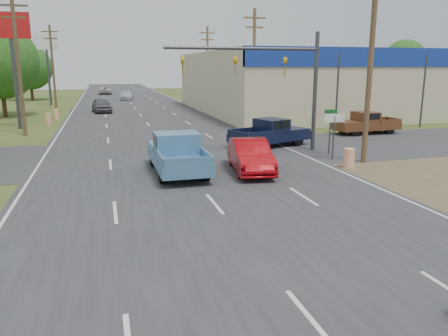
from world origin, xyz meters
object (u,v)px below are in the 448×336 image
object	(u,v)px
distant_car_white	(105,90)
blue_pickup	(177,152)
red_convertible	(250,156)
navy_pickup	(271,132)
distant_car_grey	(102,105)
brown_pickup	(365,123)
distant_car_silver	(127,96)

from	to	relation	value
distant_car_white	blue_pickup	bearing A→B (deg)	94.13
red_convertible	navy_pickup	world-z (taller)	navy_pickup
distant_car_grey	brown_pickup	bearing A→B (deg)	-55.77
distant_car_silver	distant_car_white	size ratio (longest dim) A/B	0.88
red_convertible	navy_pickup	xyz separation A→B (m)	(3.58, 6.32, 0.11)
brown_pickup	distant_car_grey	distance (m)	29.38
blue_pickup	distant_car_silver	xyz separation A→B (m)	(0.34, 49.96, -0.33)
navy_pickup	distant_car_grey	xyz separation A→B (m)	(-10.48, 25.27, -0.10)
red_convertible	brown_pickup	size ratio (longest dim) A/B	0.92
blue_pickup	brown_pickup	xyz separation A→B (m)	(15.85, 8.60, -0.13)
distant_car_grey	distant_car_white	bearing A→B (deg)	81.96
navy_pickup	brown_pickup	world-z (taller)	navy_pickup
blue_pickup	navy_pickup	xyz separation A→B (m)	(7.02, 5.47, -0.08)
navy_pickup	blue_pickup	bearing A→B (deg)	-71.61
brown_pickup	distant_car_silver	distance (m)	44.17
distant_car_grey	distant_car_silver	size ratio (longest dim) A/B	1.04
red_convertible	blue_pickup	size ratio (longest dim) A/B	0.82
red_convertible	distant_car_white	xyz separation A→B (m)	(-6.17, 66.72, -0.08)
distant_car_silver	distant_car_white	xyz separation A→B (m)	(-3.07, 15.92, 0.06)
blue_pickup	navy_pickup	distance (m)	8.90
distant_car_white	distant_car_silver	bearing A→B (deg)	102.69
blue_pickup	distant_car_white	bearing A→B (deg)	92.28
blue_pickup	navy_pickup	bearing A→B (deg)	37.85
red_convertible	blue_pickup	world-z (taller)	blue_pickup
red_convertible	distant_car_silver	bearing A→B (deg)	101.67
red_convertible	blue_pickup	bearing A→B (deg)	174.36
red_convertible	navy_pickup	bearing A→B (deg)	68.63
distant_car_white	navy_pickup	bearing A→B (deg)	100.93
blue_pickup	distant_car_grey	distance (m)	30.94
red_convertible	distant_car_white	world-z (taller)	red_convertible
red_convertible	brown_pickup	bearing A→B (deg)	45.45
distant_car_white	distant_car_grey	bearing A→B (deg)	90.58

